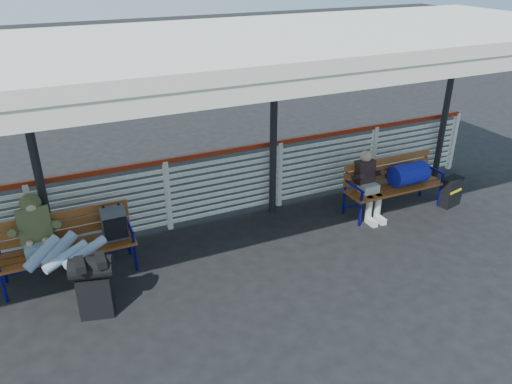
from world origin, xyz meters
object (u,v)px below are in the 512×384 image
traveler_man (55,246)px  suitcase_side (451,192)px  bench_right (401,176)px  companion_person (368,184)px  bench_left (82,235)px  luggage_stack (94,284)px

traveler_man → suitcase_side: (6.54, -0.26, -0.44)m
bench_right → suitcase_side: bearing=-18.1°
suitcase_side → traveler_man: bearing=165.0°
traveler_man → suitcase_side: size_ratio=3.05×
companion_person → suitcase_side: size_ratio=2.14×
bench_left → bench_right: bench_left is taller
bench_right → suitcase_side: size_ratio=3.36×
companion_person → luggage_stack: bearing=-171.0°
traveler_man → companion_person: bearing=0.5°
bench_left → traveler_man: bearing=-136.1°
bench_left → suitcase_side: 6.22m
luggage_stack → suitcase_side: bearing=18.2°
luggage_stack → bench_left: 1.04m
bench_left → companion_person: 4.59m
luggage_stack → bench_right: (5.29, 0.72, 0.16)m
suitcase_side → companion_person: bearing=156.7°
bench_right → companion_person: (-0.69, 0.00, -0.02)m
bench_right → traveler_man: bearing=-179.6°
bench_left → suitcase_side: size_ratio=3.36×
suitcase_side → luggage_stack: bearing=171.2°
traveler_man → companion_person: 4.94m
bench_left → companion_person: companion_person is taller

